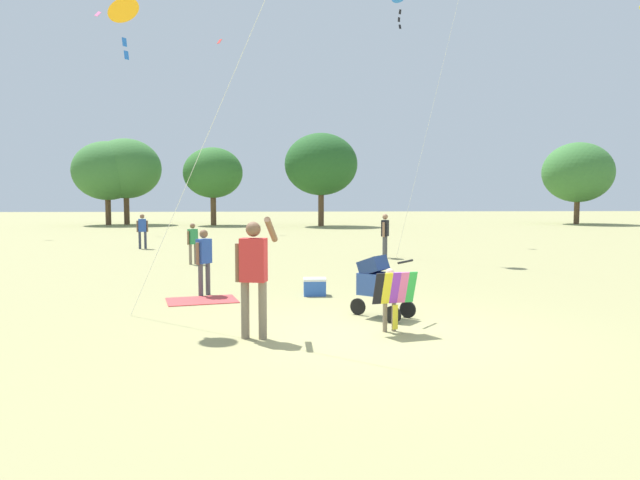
{
  "coord_description": "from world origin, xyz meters",
  "views": [
    {
      "loc": [
        -1.19,
        -8.45,
        2.04
      ],
      "look_at": [
        -0.71,
        1.01,
        1.3
      ],
      "focal_mm": 33.48,
      "sensor_mm": 36.0,
      "label": 1
    }
  ],
  "objects_px": {
    "kite_adult_black": "(125,15)",
    "person_kid_running": "(193,240)",
    "person_adult_flyer": "(254,269)",
    "person_couple_left": "(385,232)",
    "child_with_butterfly_kite": "(391,293)",
    "picnic_blanket": "(202,300)",
    "person_sitting_far": "(142,228)",
    "person_red_shirt": "(204,257)",
    "kite_orange_delta": "(400,2)",
    "cooler_box": "(315,287)",
    "stroller": "(379,281)"
  },
  "relations": [
    {
      "from": "person_sitting_far",
      "to": "child_with_butterfly_kite",
      "type": "bearing_deg",
      "value": -63.15
    },
    {
      "from": "person_adult_flyer",
      "to": "kite_orange_delta",
      "type": "xyz_separation_m",
      "value": [
        3.96,
        10.57,
        6.98
      ]
    },
    {
      "from": "kite_adult_black",
      "to": "cooler_box",
      "type": "relative_size",
      "value": 11.51
    },
    {
      "from": "child_with_butterfly_kite",
      "to": "person_red_shirt",
      "type": "relative_size",
      "value": 0.71
    },
    {
      "from": "stroller",
      "to": "child_with_butterfly_kite",
      "type": "bearing_deg",
      "value": -88.52
    },
    {
      "from": "kite_adult_black",
      "to": "cooler_box",
      "type": "xyz_separation_m",
      "value": [
        3.12,
        1.87,
        -4.73
      ]
    },
    {
      "from": "child_with_butterfly_kite",
      "to": "person_couple_left",
      "type": "height_order",
      "value": "person_couple_left"
    },
    {
      "from": "child_with_butterfly_kite",
      "to": "person_red_shirt",
      "type": "height_order",
      "value": "person_red_shirt"
    },
    {
      "from": "stroller",
      "to": "person_sitting_far",
      "type": "xyz_separation_m",
      "value": [
        -6.91,
        12.67,
        0.15
      ]
    },
    {
      "from": "kite_orange_delta",
      "to": "picnic_blanket",
      "type": "distance_m",
      "value": 12.1
    },
    {
      "from": "kite_orange_delta",
      "to": "person_kid_running",
      "type": "bearing_deg",
      "value": -166.17
    },
    {
      "from": "child_with_butterfly_kite",
      "to": "picnic_blanket",
      "type": "relative_size",
      "value": 0.72
    },
    {
      "from": "child_with_butterfly_kite",
      "to": "person_sitting_far",
      "type": "distance_m",
      "value": 15.35
    },
    {
      "from": "kite_orange_delta",
      "to": "person_kid_running",
      "type": "distance_m",
      "value": 9.72
    },
    {
      "from": "child_with_butterfly_kite",
      "to": "person_sitting_far",
      "type": "height_order",
      "value": "person_sitting_far"
    },
    {
      "from": "person_adult_flyer",
      "to": "picnic_blanket",
      "type": "height_order",
      "value": "person_adult_flyer"
    },
    {
      "from": "kite_adult_black",
      "to": "person_red_shirt",
      "type": "relative_size",
      "value": 3.9
    },
    {
      "from": "person_kid_running",
      "to": "kite_orange_delta",
      "type": "bearing_deg",
      "value": 13.83
    },
    {
      "from": "kite_adult_black",
      "to": "picnic_blanket",
      "type": "height_order",
      "value": "kite_adult_black"
    },
    {
      "from": "child_with_butterfly_kite",
      "to": "person_kid_running",
      "type": "relative_size",
      "value": 0.79
    },
    {
      "from": "person_sitting_far",
      "to": "person_kid_running",
      "type": "xyz_separation_m",
      "value": [
        2.65,
        -4.97,
        -0.06
      ]
    },
    {
      "from": "child_with_butterfly_kite",
      "to": "person_sitting_far",
      "type": "bearing_deg",
      "value": 116.85
    },
    {
      "from": "person_red_shirt",
      "to": "picnic_blanket",
      "type": "distance_m",
      "value": 0.97
    },
    {
      "from": "child_with_butterfly_kite",
      "to": "kite_orange_delta",
      "type": "distance_m",
      "value": 12.81
    },
    {
      "from": "child_with_butterfly_kite",
      "to": "person_kid_running",
      "type": "xyz_separation_m",
      "value": [
        -4.29,
        8.73,
        0.12
      ]
    },
    {
      "from": "kite_adult_black",
      "to": "person_couple_left",
      "type": "bearing_deg",
      "value": 57.26
    },
    {
      "from": "stroller",
      "to": "person_sitting_far",
      "type": "distance_m",
      "value": 14.43
    },
    {
      "from": "child_with_butterfly_kite",
      "to": "kite_adult_black",
      "type": "height_order",
      "value": "kite_adult_black"
    },
    {
      "from": "stroller",
      "to": "kite_adult_black",
      "type": "xyz_separation_m",
      "value": [
        -4.08,
        0.34,
        4.3
      ]
    },
    {
      "from": "picnic_blanket",
      "to": "child_with_butterfly_kite",
      "type": "bearing_deg",
      "value": -40.94
    },
    {
      "from": "kite_adult_black",
      "to": "person_kid_running",
      "type": "distance_m",
      "value": 8.48
    },
    {
      "from": "person_red_shirt",
      "to": "cooler_box",
      "type": "distance_m",
      "value": 2.29
    },
    {
      "from": "person_adult_flyer",
      "to": "person_kid_running",
      "type": "height_order",
      "value": "person_adult_flyer"
    },
    {
      "from": "cooler_box",
      "to": "person_sitting_far",
      "type": "bearing_deg",
      "value": 119.62
    },
    {
      "from": "kite_adult_black",
      "to": "person_kid_running",
      "type": "bearing_deg",
      "value": 91.39
    },
    {
      "from": "person_couple_left",
      "to": "person_sitting_far",
      "type": "bearing_deg",
      "value": 157.24
    },
    {
      "from": "kite_orange_delta",
      "to": "person_red_shirt",
      "type": "bearing_deg",
      "value": -126.63
    },
    {
      "from": "kite_orange_delta",
      "to": "person_sitting_far",
      "type": "bearing_deg",
      "value": 158.97
    },
    {
      "from": "person_sitting_far",
      "to": "person_adult_flyer",
      "type": "bearing_deg",
      "value": -70.53
    },
    {
      "from": "person_adult_flyer",
      "to": "person_couple_left",
      "type": "distance_m",
      "value": 11.02
    },
    {
      "from": "person_red_shirt",
      "to": "person_kid_running",
      "type": "distance_m",
      "value": 5.52
    },
    {
      "from": "child_with_butterfly_kite",
      "to": "cooler_box",
      "type": "xyz_separation_m",
      "value": [
        -0.99,
        3.24,
        -0.4
      ]
    },
    {
      "from": "person_sitting_far",
      "to": "person_couple_left",
      "type": "bearing_deg",
      "value": -22.76
    },
    {
      "from": "picnic_blanket",
      "to": "cooler_box",
      "type": "relative_size",
      "value": 2.9
    },
    {
      "from": "kite_orange_delta",
      "to": "cooler_box",
      "type": "height_order",
      "value": "kite_orange_delta"
    },
    {
      "from": "person_adult_flyer",
      "to": "person_sitting_far",
      "type": "distance_m",
      "value": 14.85
    },
    {
      "from": "kite_orange_delta",
      "to": "cooler_box",
      "type": "bearing_deg",
      "value": -112.81
    },
    {
      "from": "child_with_butterfly_kite",
      "to": "person_couple_left",
      "type": "xyz_separation_m",
      "value": [
        1.53,
        10.14,
        0.25
      ]
    },
    {
      "from": "child_with_butterfly_kite",
      "to": "person_couple_left",
      "type": "distance_m",
      "value": 10.26
    },
    {
      "from": "child_with_butterfly_kite",
      "to": "kite_orange_delta",
      "type": "xyz_separation_m",
      "value": [
        1.97,
        10.27,
        7.4
      ]
    }
  ]
}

